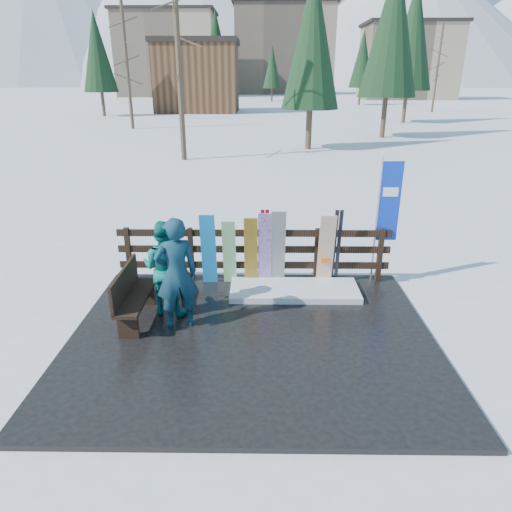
{
  "coord_description": "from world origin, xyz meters",
  "views": [
    {
      "loc": [
        0.15,
        -6.59,
        4.06
      ],
      "look_at": [
        0.06,
        1.0,
        1.1
      ],
      "focal_mm": 32.0,
      "sensor_mm": 36.0,
      "label": 1
    }
  ],
  "objects_px": {
    "snowboard_0": "(209,250)",
    "snowboard_4": "(278,248)",
    "snowboard_2": "(251,251)",
    "bench": "(132,294)",
    "snowboard_5": "(326,250)",
    "snowboard_3": "(265,249)",
    "snowboard_1": "(229,253)",
    "person_back": "(165,268)",
    "person_front": "(176,274)",
    "rental_flag": "(386,206)"
  },
  "relations": [
    {
      "from": "snowboard_0",
      "to": "snowboard_3",
      "type": "distance_m",
      "value": 1.13
    },
    {
      "from": "snowboard_1",
      "to": "person_back",
      "type": "relative_size",
      "value": 0.83
    },
    {
      "from": "snowboard_5",
      "to": "rental_flag",
      "type": "relative_size",
      "value": 0.6
    },
    {
      "from": "snowboard_1",
      "to": "snowboard_4",
      "type": "xyz_separation_m",
      "value": [
        0.98,
        0.0,
        0.1
      ]
    },
    {
      "from": "snowboard_2",
      "to": "snowboard_3",
      "type": "distance_m",
      "value": 0.28
    },
    {
      "from": "snowboard_4",
      "to": "person_back",
      "type": "relative_size",
      "value": 0.94
    },
    {
      "from": "snowboard_2",
      "to": "snowboard_4",
      "type": "height_order",
      "value": "snowboard_4"
    },
    {
      "from": "snowboard_1",
      "to": "snowboard_4",
      "type": "relative_size",
      "value": 0.88
    },
    {
      "from": "snowboard_0",
      "to": "snowboard_2",
      "type": "distance_m",
      "value": 0.85
    },
    {
      "from": "snowboard_5",
      "to": "person_front",
      "type": "bearing_deg",
      "value": -148.16
    },
    {
      "from": "snowboard_5",
      "to": "snowboard_2",
      "type": "bearing_deg",
      "value": 180.0
    },
    {
      "from": "snowboard_0",
      "to": "snowboard_4",
      "type": "distance_m",
      "value": 1.4
    },
    {
      "from": "rental_flag",
      "to": "snowboard_5",
      "type": "bearing_deg",
      "value": -167.2
    },
    {
      "from": "snowboard_2",
      "to": "snowboard_3",
      "type": "bearing_deg",
      "value": 0.0
    },
    {
      "from": "bench",
      "to": "snowboard_1",
      "type": "distance_m",
      "value": 2.2
    },
    {
      "from": "bench",
      "to": "snowboard_4",
      "type": "relative_size",
      "value": 0.92
    },
    {
      "from": "snowboard_2",
      "to": "person_back",
      "type": "height_order",
      "value": "person_back"
    },
    {
      "from": "snowboard_4",
      "to": "snowboard_1",
      "type": "bearing_deg",
      "value": 180.0
    },
    {
      "from": "person_front",
      "to": "person_back",
      "type": "height_order",
      "value": "person_front"
    },
    {
      "from": "snowboard_3",
      "to": "snowboard_4",
      "type": "bearing_deg",
      "value": -0.0
    },
    {
      "from": "rental_flag",
      "to": "person_front",
      "type": "relative_size",
      "value": 1.34
    },
    {
      "from": "snowboard_1",
      "to": "snowboard_3",
      "type": "height_order",
      "value": "snowboard_3"
    },
    {
      "from": "snowboard_0",
      "to": "bench",
      "type": "bearing_deg",
      "value": -128.06
    },
    {
      "from": "snowboard_1",
      "to": "snowboard_5",
      "type": "distance_m",
      "value": 1.95
    },
    {
      "from": "bench",
      "to": "person_back",
      "type": "bearing_deg",
      "value": 31.81
    },
    {
      "from": "snowboard_2",
      "to": "snowboard_5",
      "type": "height_order",
      "value": "snowboard_5"
    },
    {
      "from": "snowboard_1",
      "to": "person_front",
      "type": "bearing_deg",
      "value": -114.26
    },
    {
      "from": "snowboard_0",
      "to": "person_back",
      "type": "height_order",
      "value": "person_back"
    },
    {
      "from": "snowboard_3",
      "to": "rental_flag",
      "type": "xyz_separation_m",
      "value": [
        2.42,
        0.27,
        0.82
      ]
    },
    {
      "from": "snowboard_0",
      "to": "snowboard_4",
      "type": "relative_size",
      "value": 0.95
    },
    {
      "from": "snowboard_0",
      "to": "snowboard_2",
      "type": "relative_size",
      "value": 1.04
    },
    {
      "from": "snowboard_2",
      "to": "snowboard_3",
      "type": "height_order",
      "value": "snowboard_3"
    },
    {
      "from": "person_front",
      "to": "person_back",
      "type": "distance_m",
      "value": 0.6
    },
    {
      "from": "snowboard_5",
      "to": "person_back",
      "type": "xyz_separation_m",
      "value": [
        -3.0,
        -1.17,
        0.1
      ]
    },
    {
      "from": "snowboard_2",
      "to": "person_back",
      "type": "distance_m",
      "value": 1.9
    },
    {
      "from": "snowboard_0",
      "to": "person_front",
      "type": "height_order",
      "value": "person_front"
    },
    {
      "from": "snowboard_0",
      "to": "snowboard_1",
      "type": "relative_size",
      "value": 1.08
    },
    {
      "from": "snowboard_1",
      "to": "person_back",
      "type": "height_order",
      "value": "person_back"
    },
    {
      "from": "snowboard_3",
      "to": "bench",
      "type": "bearing_deg",
      "value": -146.96
    },
    {
      "from": "snowboard_5",
      "to": "snowboard_4",
      "type": "bearing_deg",
      "value": 180.0
    },
    {
      "from": "snowboard_3",
      "to": "person_back",
      "type": "height_order",
      "value": "person_back"
    },
    {
      "from": "bench",
      "to": "person_front",
      "type": "xyz_separation_m",
      "value": [
        0.84,
        -0.17,
        0.45
      ]
    },
    {
      "from": "bench",
      "to": "snowboard_5",
      "type": "xyz_separation_m",
      "value": [
        3.54,
        1.5,
        0.25
      ]
    },
    {
      "from": "bench",
      "to": "rental_flag",
      "type": "height_order",
      "value": "rental_flag"
    },
    {
      "from": "snowboard_5",
      "to": "person_back",
      "type": "distance_m",
      "value": 3.22
    },
    {
      "from": "snowboard_2",
      "to": "bench",
      "type": "bearing_deg",
      "value": -143.49
    },
    {
      "from": "snowboard_1",
      "to": "person_front",
      "type": "height_order",
      "value": "person_front"
    },
    {
      "from": "snowboard_1",
      "to": "bench",
      "type": "bearing_deg",
      "value": -136.66
    },
    {
      "from": "snowboard_1",
      "to": "snowboard_4",
      "type": "height_order",
      "value": "snowboard_4"
    },
    {
      "from": "bench",
      "to": "snowboard_5",
      "type": "distance_m",
      "value": 3.85
    }
  ]
}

